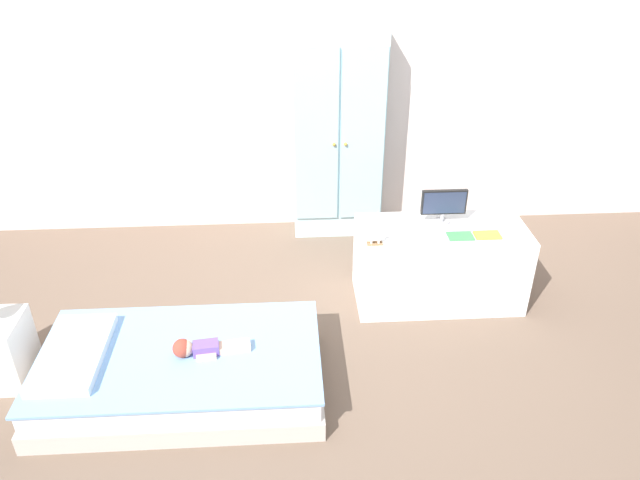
{
  "coord_description": "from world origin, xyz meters",
  "views": [
    {
      "loc": [
        -0.14,
        -2.64,
        2.29
      ],
      "look_at": [
        0.04,
        0.34,
        0.54
      ],
      "focal_mm": 33.84,
      "sensor_mm": 36.0,
      "label": 1
    }
  ],
  "objects_px": {
    "tv_monitor": "(444,204)",
    "book_green": "(460,236)",
    "tv_stand": "(439,264)",
    "rocking_horse_toy": "(376,237)",
    "doll": "(197,348)",
    "book_yellow": "(487,235)",
    "bed": "(182,371)",
    "wardrobe": "(338,137)"
  },
  "relations": [
    {
      "from": "rocking_horse_toy",
      "to": "book_yellow",
      "type": "distance_m",
      "value": 0.67
    },
    {
      "from": "tv_monitor",
      "to": "book_green",
      "type": "distance_m",
      "value": 0.23
    },
    {
      "from": "book_yellow",
      "to": "rocking_horse_toy",
      "type": "bearing_deg",
      "value": -175.42
    },
    {
      "from": "tv_monitor",
      "to": "tv_stand",
      "type": "bearing_deg",
      "value": -97.37
    },
    {
      "from": "doll",
      "to": "book_green",
      "type": "relative_size",
      "value": 2.61
    },
    {
      "from": "bed",
      "to": "doll",
      "type": "height_order",
      "value": "doll"
    },
    {
      "from": "wardrobe",
      "to": "rocking_horse_toy",
      "type": "xyz_separation_m",
      "value": [
        0.13,
        -1.09,
        -0.2
      ]
    },
    {
      "from": "book_yellow",
      "to": "doll",
      "type": "bearing_deg",
      "value": -159.11
    },
    {
      "from": "doll",
      "to": "tv_stand",
      "type": "xyz_separation_m",
      "value": [
        1.41,
        0.74,
        -0.02
      ]
    },
    {
      "from": "bed",
      "to": "book_green",
      "type": "relative_size",
      "value": 9.62
    },
    {
      "from": "rocking_horse_toy",
      "to": "book_green",
      "type": "distance_m",
      "value": 0.51
    },
    {
      "from": "tv_stand",
      "to": "book_green",
      "type": "xyz_separation_m",
      "value": [
        0.08,
        -0.1,
        0.26
      ]
    },
    {
      "from": "doll",
      "to": "book_yellow",
      "type": "xyz_separation_m",
      "value": [
        1.65,
        0.63,
        0.24
      ]
    },
    {
      "from": "tv_monitor",
      "to": "book_yellow",
      "type": "relative_size",
      "value": 1.82
    },
    {
      "from": "bed",
      "to": "wardrobe",
      "type": "distance_m",
      "value": 2.01
    },
    {
      "from": "wardrobe",
      "to": "tv_stand",
      "type": "bearing_deg",
      "value": -58.94
    },
    {
      "from": "tv_monitor",
      "to": "book_yellow",
      "type": "xyz_separation_m",
      "value": [
        0.23,
        -0.18,
        -0.12
      ]
    },
    {
      "from": "rocking_horse_toy",
      "to": "doll",
      "type": "bearing_deg",
      "value": -149.57
    },
    {
      "from": "rocking_horse_toy",
      "to": "bed",
      "type": "bearing_deg",
      "value": -152.4
    },
    {
      "from": "bed",
      "to": "wardrobe",
      "type": "xyz_separation_m",
      "value": [
        0.95,
        1.65,
        0.64
      ]
    },
    {
      "from": "doll",
      "to": "tv_monitor",
      "type": "height_order",
      "value": "tv_monitor"
    },
    {
      "from": "tv_stand",
      "to": "book_green",
      "type": "distance_m",
      "value": 0.29
    },
    {
      "from": "tv_monitor",
      "to": "rocking_horse_toy",
      "type": "relative_size",
      "value": 2.5
    },
    {
      "from": "doll",
      "to": "wardrobe",
      "type": "relative_size",
      "value": 0.26
    },
    {
      "from": "tv_monitor",
      "to": "rocking_horse_toy",
      "type": "bearing_deg",
      "value": -151.7
    },
    {
      "from": "rocking_horse_toy",
      "to": "book_yellow",
      "type": "xyz_separation_m",
      "value": [
        0.67,
        0.05,
        -0.04
      ]
    },
    {
      "from": "doll",
      "to": "rocking_horse_toy",
      "type": "height_order",
      "value": "rocking_horse_toy"
    },
    {
      "from": "doll",
      "to": "book_green",
      "type": "distance_m",
      "value": 1.64
    },
    {
      "from": "bed",
      "to": "rocking_horse_toy",
      "type": "height_order",
      "value": "rocking_horse_toy"
    },
    {
      "from": "wardrobe",
      "to": "book_yellow",
      "type": "distance_m",
      "value": 1.33
    },
    {
      "from": "doll",
      "to": "tv_monitor",
      "type": "xyz_separation_m",
      "value": [
        1.43,
        0.82,
        0.36
      ]
    },
    {
      "from": "tv_stand",
      "to": "rocking_horse_toy",
      "type": "bearing_deg",
      "value": -159.84
    },
    {
      "from": "tv_monitor",
      "to": "book_yellow",
      "type": "distance_m",
      "value": 0.32
    },
    {
      "from": "tv_stand",
      "to": "book_yellow",
      "type": "xyz_separation_m",
      "value": [
        0.24,
        -0.1,
        0.26
      ]
    },
    {
      "from": "bed",
      "to": "doll",
      "type": "distance_m",
      "value": 0.19
    },
    {
      "from": "wardrobe",
      "to": "tv_monitor",
      "type": "relative_size",
      "value": 5.47
    },
    {
      "from": "tv_monitor",
      "to": "rocking_horse_toy",
      "type": "distance_m",
      "value": 0.51
    },
    {
      "from": "bed",
      "to": "rocking_horse_toy",
      "type": "distance_m",
      "value": 1.29
    },
    {
      "from": "wardrobe",
      "to": "book_yellow",
      "type": "height_order",
      "value": "wardrobe"
    },
    {
      "from": "book_yellow",
      "to": "tv_stand",
      "type": "bearing_deg",
      "value": 156.32
    },
    {
      "from": "tv_monitor",
      "to": "rocking_horse_toy",
      "type": "xyz_separation_m",
      "value": [
        -0.44,
        -0.24,
        -0.08
      ]
    },
    {
      "from": "bed",
      "to": "book_yellow",
      "type": "relative_size",
      "value": 9.52
    }
  ]
}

